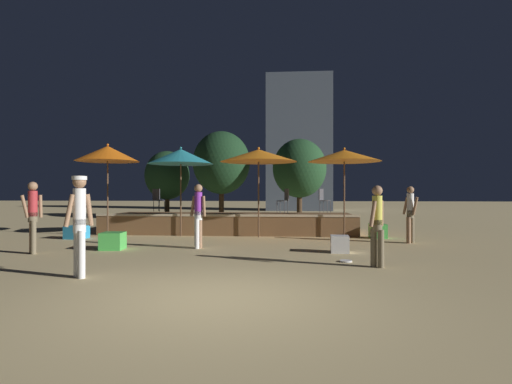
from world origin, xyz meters
TOP-DOWN VIEW (x-y plane):
  - ground_plane at (0.00, 0.00)m, footprint 120.00×120.00m
  - wooden_deck at (-1.16, 9.55)m, footprint 9.27×3.03m
  - patio_umbrella_0 at (-2.69, 7.96)m, footprint 2.28×2.28m
  - patio_umbrella_1 at (-5.21, 7.70)m, footprint 2.16×2.16m
  - patio_umbrella_2 at (0.04, 7.80)m, footprint 2.62×2.62m
  - patio_umbrella_3 at (2.91, 7.79)m, footprint 2.43×2.43m
  - cube_seat_0 at (4.02, 7.84)m, footprint 0.54×0.54m
  - cube_seat_1 at (2.34, 4.57)m, footprint 0.48×0.48m
  - cube_seat_2 at (-5.92, 6.95)m, footprint 0.67×0.67m
  - cube_seat_3 at (-3.65, 4.64)m, footprint 0.61×0.61m
  - person_0 at (-1.42, 5.05)m, footprint 0.48×0.29m
  - person_1 at (2.85, 2.63)m, footprint 0.38×0.40m
  - person_2 at (4.71, 6.62)m, footprint 0.39×0.48m
  - person_3 at (-2.73, 1.21)m, footprint 0.40×0.46m
  - person_4 at (-5.33, 3.78)m, footprint 0.42×0.40m
  - bistro_chair_0 at (2.39, 9.76)m, footprint 0.47×0.47m
  - bistro_chair_1 at (0.92, 9.08)m, footprint 0.45×0.45m
  - bistro_chair_2 at (-4.16, 9.87)m, footprint 0.45×0.45m
  - frisbee_disc at (2.30, 3.22)m, footprint 0.27×0.27m
  - background_tree_0 at (-6.36, 18.37)m, footprint 2.72×2.72m
  - background_tree_1 at (1.66, 15.59)m, footprint 2.84×2.84m
  - background_tree_2 at (-2.62, 16.20)m, footprint 3.16×3.16m
  - distant_building at (1.98, 28.05)m, footprint 5.37×3.53m

SIDE VIEW (x-z plane):
  - ground_plane at x=0.00m, z-range 0.00..0.00m
  - frisbee_disc at x=2.30m, z-range 0.00..0.03m
  - cube_seat_2 at x=-5.92m, z-range 0.00..0.42m
  - cube_seat_1 at x=2.34m, z-range 0.00..0.43m
  - cube_seat_3 at x=-3.65m, z-range 0.00..0.46m
  - cube_seat_0 at x=4.02m, z-range 0.00..0.47m
  - wooden_deck at x=-1.16m, z-range -0.04..0.72m
  - person_1 at x=2.85m, z-range 0.06..1.74m
  - person_2 at x=4.71m, z-range 0.07..1.78m
  - person_0 at x=-1.42m, z-range 0.08..1.84m
  - person_4 at x=-5.33m, z-range 0.09..1.89m
  - person_3 at x=-2.73m, z-range 0.14..1.98m
  - bistro_chair_0 at x=2.39m, z-range 0.86..1.76m
  - bistro_chair_1 at x=0.92m, z-range 0.86..1.76m
  - bistro_chair_2 at x=-4.16m, z-range 0.86..1.76m
  - background_tree_0 at x=-6.36m, z-range 0.52..4.57m
  - patio_umbrella_3 at x=2.91m, z-range 1.23..4.26m
  - patio_umbrella_2 at x=0.04m, z-range 1.24..4.31m
  - patio_umbrella_0 at x=-2.69m, z-range 1.21..4.33m
  - background_tree_1 at x=1.66m, z-range 0.61..4.96m
  - patio_umbrella_1 at x=-5.21m, z-range 1.26..4.48m
  - background_tree_2 at x=-2.62m, z-range 0.70..5.60m
  - distant_building at x=1.98m, z-range 0.00..11.16m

